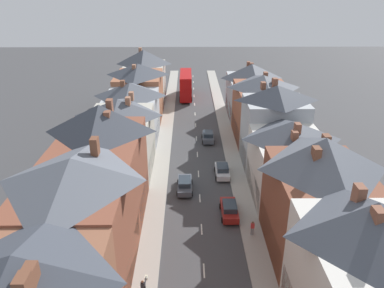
{
  "coord_description": "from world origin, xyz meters",
  "views": [
    {
      "loc": [
        -1.37,
        -13.84,
        23.89
      ],
      "look_at": [
        -0.79,
        36.16,
        1.62
      ],
      "focal_mm": 35.0,
      "sensor_mm": 36.0,
      "label": 1
    }
  ],
  "objects_px": {
    "car_parked_left_a": "(222,170)",
    "car_near_blue": "(185,184)",
    "double_decker_bus_lead": "(186,85)",
    "car_near_silver": "(208,136)",
    "pedestrian_near_right": "(143,287)",
    "car_parked_right_a": "(229,209)",
    "pedestrian_mid_left": "(253,227)"
  },
  "relations": [
    {
      "from": "car_near_silver",
      "to": "pedestrian_near_right",
      "type": "xyz_separation_m",
      "value": [
        -6.86,
        -31.84,
        0.21
      ]
    },
    {
      "from": "double_decker_bus_lead",
      "to": "car_parked_left_a",
      "type": "xyz_separation_m",
      "value": [
        4.91,
        -35.62,
        -2.0
      ]
    },
    {
      "from": "double_decker_bus_lead",
      "to": "car_near_silver",
      "type": "bearing_deg",
      "value": -81.49
    },
    {
      "from": "car_parked_left_a",
      "to": "pedestrian_mid_left",
      "type": "xyz_separation_m",
      "value": [
        1.95,
        -12.54,
        0.22
      ]
    },
    {
      "from": "car_near_blue",
      "to": "car_parked_left_a",
      "type": "bearing_deg",
      "value": 35.71
    },
    {
      "from": "car_near_blue",
      "to": "pedestrian_mid_left",
      "type": "height_order",
      "value": "pedestrian_mid_left"
    },
    {
      "from": "car_parked_left_a",
      "to": "pedestrian_near_right",
      "type": "relative_size",
      "value": 2.58
    },
    {
      "from": "car_near_silver",
      "to": "car_parked_right_a",
      "type": "relative_size",
      "value": 0.96
    },
    {
      "from": "car_near_blue",
      "to": "pedestrian_near_right",
      "type": "relative_size",
      "value": 2.85
    },
    {
      "from": "car_parked_right_a",
      "to": "pedestrian_mid_left",
      "type": "distance_m",
      "value": 4.06
    },
    {
      "from": "car_parked_left_a",
      "to": "pedestrian_mid_left",
      "type": "height_order",
      "value": "pedestrian_mid_left"
    },
    {
      "from": "car_near_blue",
      "to": "car_parked_left_a",
      "type": "height_order",
      "value": "car_parked_left_a"
    },
    {
      "from": "pedestrian_near_right",
      "to": "car_near_blue",
      "type": "bearing_deg",
      "value": 79.02
    },
    {
      "from": "car_near_blue",
      "to": "car_parked_left_a",
      "type": "relative_size",
      "value": 1.11
    },
    {
      "from": "pedestrian_near_right",
      "to": "pedestrian_mid_left",
      "type": "relative_size",
      "value": 1.0
    },
    {
      "from": "car_near_silver",
      "to": "pedestrian_mid_left",
      "type": "bearing_deg",
      "value": -82.31
    },
    {
      "from": "car_near_silver",
      "to": "pedestrian_near_right",
      "type": "bearing_deg",
      "value": -102.16
    },
    {
      "from": "car_near_silver",
      "to": "pedestrian_mid_left",
      "type": "height_order",
      "value": "pedestrian_mid_left"
    },
    {
      "from": "car_parked_left_a",
      "to": "car_near_silver",
      "type": "bearing_deg",
      "value": 96.44
    },
    {
      "from": "double_decker_bus_lead",
      "to": "pedestrian_mid_left",
      "type": "height_order",
      "value": "double_decker_bus_lead"
    },
    {
      "from": "car_near_silver",
      "to": "car_parked_right_a",
      "type": "xyz_separation_m",
      "value": [
        1.3,
        -20.5,
        -0.0
      ]
    },
    {
      "from": "car_near_blue",
      "to": "car_parked_right_a",
      "type": "bearing_deg",
      "value": -48.15
    },
    {
      "from": "car_parked_left_a",
      "to": "car_near_blue",
      "type": "bearing_deg",
      "value": -144.29
    },
    {
      "from": "double_decker_bus_lead",
      "to": "car_parked_left_a",
      "type": "relative_size",
      "value": 2.6
    },
    {
      "from": "car_near_blue",
      "to": "car_near_silver",
      "type": "distance_m",
      "value": 15.46
    },
    {
      "from": "car_parked_right_a",
      "to": "pedestrian_mid_left",
      "type": "height_order",
      "value": "pedestrian_mid_left"
    },
    {
      "from": "car_near_blue",
      "to": "car_near_silver",
      "type": "relative_size",
      "value": 1.11
    },
    {
      "from": "car_parked_right_a",
      "to": "pedestrian_near_right",
      "type": "xyz_separation_m",
      "value": [
        -8.16,
        -11.34,
        0.21
      ]
    },
    {
      "from": "double_decker_bus_lead",
      "to": "car_parked_left_a",
      "type": "distance_m",
      "value": 36.01
    },
    {
      "from": "car_near_silver",
      "to": "car_parked_right_a",
      "type": "distance_m",
      "value": 20.54
    },
    {
      "from": "car_near_silver",
      "to": "car_parked_left_a",
      "type": "bearing_deg",
      "value": -83.56
    },
    {
      "from": "pedestrian_near_right",
      "to": "car_near_silver",
      "type": "bearing_deg",
      "value": 77.84
    }
  ]
}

